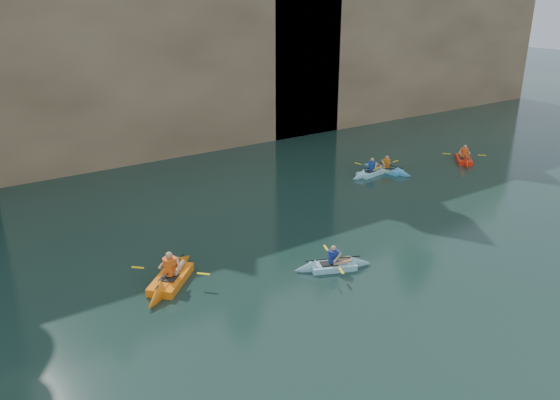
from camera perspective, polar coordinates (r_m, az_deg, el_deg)
ground at (r=14.42m, az=18.66°, el=-17.56°), size 160.00×160.00×0.00m
cliff at (r=37.63m, az=-20.25°, el=15.52°), size 70.00×16.00×12.00m
cliff_slab_center at (r=31.28m, az=-12.85°, el=14.85°), size 24.00×2.40×11.40m
cliff_slab_east at (r=43.00m, az=13.64°, el=15.25°), size 26.00×2.40×9.84m
sea_cave_center at (r=29.65m, az=-22.52°, el=5.40°), size 3.50×1.00×3.20m
sea_cave_east at (r=34.98m, az=0.41°, el=10.23°), size 5.00×1.00×4.50m
kayaker_orange at (r=17.93m, az=-11.34°, el=-8.02°), size 3.09×3.06×1.35m
kayaker_ltblue_near at (r=18.52m, az=5.55°, el=-6.80°), size 2.74×2.00×1.06m
kayaker_red_far at (r=31.72m, az=18.64°, el=4.09°), size 2.69×2.76×1.16m
kayaker_ltblue_mid at (r=28.24m, az=9.52°, el=2.90°), size 2.95×2.18×1.09m
kayaker_blue_east at (r=28.86m, az=11.04°, el=3.19°), size 2.10×3.06×1.06m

